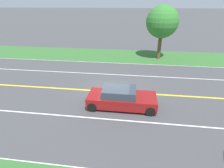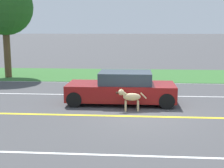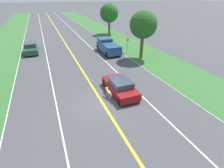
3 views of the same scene
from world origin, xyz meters
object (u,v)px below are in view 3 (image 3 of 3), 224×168
(dog, at_px, (108,92))
(pickup_truck, at_px, (108,46))
(roadside_tree_right_near, at_px, (143,25))
(ego_car, at_px, (120,87))
(street_sign, at_px, (127,43))
(oncoming_car, at_px, (31,48))
(roadside_tree_right_far, at_px, (109,13))

(dog, relative_size, pickup_truck, 0.22)
(pickup_truck, xyz_separation_m, roadside_tree_right_near, (3.24, -4.20, 3.41))
(ego_car, bearing_deg, street_sign, 61.02)
(dog, distance_m, street_sign, 13.01)
(oncoming_car, xyz_separation_m, street_sign, (13.27, -5.31, 0.73))
(ego_car, bearing_deg, dog, -164.45)
(ego_car, bearing_deg, oncoming_car, 115.10)
(dog, height_order, roadside_tree_right_far, roadside_tree_right_far)
(roadside_tree_right_far, bearing_deg, dog, -110.98)
(pickup_truck, bearing_deg, oncoming_car, 158.88)
(oncoming_car, bearing_deg, pickup_truck, 158.88)
(dog, xyz_separation_m, roadside_tree_right_far, (9.40, 24.52, 3.71))
(roadside_tree_right_near, height_order, street_sign, roadside_tree_right_near)
(oncoming_car, distance_m, street_sign, 14.31)
(pickup_truck, relative_size, oncoming_car, 1.14)
(oncoming_car, distance_m, roadside_tree_right_far, 18.05)
(dog, bearing_deg, roadside_tree_right_near, 39.98)
(oncoming_car, relative_size, street_sign, 2.11)
(ego_car, distance_m, roadside_tree_right_near, 10.61)
(pickup_truck, distance_m, roadside_tree_right_far, 13.79)
(ego_car, bearing_deg, roadside_tree_right_far, 71.30)
(dog, bearing_deg, oncoming_car, 105.23)
(oncoming_car, height_order, roadside_tree_right_far, roadside_tree_right_far)
(pickup_truck, xyz_separation_m, street_sign, (2.62, -1.19, 0.45))
(dog, relative_size, street_sign, 0.53)
(pickup_truck, distance_m, oncoming_car, 11.42)
(ego_car, distance_m, dog, 1.27)
(roadside_tree_right_far, distance_m, street_sign, 14.12)
(roadside_tree_right_far, bearing_deg, street_sign, -99.75)
(dog, xyz_separation_m, roadside_tree_right_near, (7.68, 7.88, 3.82))
(dog, bearing_deg, roadside_tree_right_far, 63.27)
(roadside_tree_right_near, distance_m, roadside_tree_right_far, 16.73)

